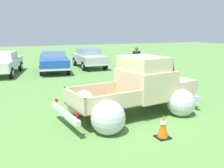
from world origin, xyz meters
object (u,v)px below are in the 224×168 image
object	(u,v)px
lane_cone_0	(163,127)
lane_cone_1	(126,86)
show_car_0	(2,62)
show_car_2	(89,57)
show_car_1	(53,60)
vintage_pickup_truck	(139,91)
spectator_0	(136,59)

from	to	relation	value
lane_cone_0	lane_cone_1	xyz separation A→B (m)	(1.35, 4.59, 0.00)
show_car_0	lane_cone_1	distance (m)	8.98
show_car_2	show_car_1	bearing A→B (deg)	-72.99
show_car_0	lane_cone_0	size ratio (longest dim) A/B	7.62
show_car_0	show_car_1	distance (m)	3.20
vintage_pickup_truck	show_car_1	world-z (taller)	vintage_pickup_truck
show_car_0	show_car_2	xyz separation A→B (m)	(6.00, 0.63, -0.00)
spectator_0	lane_cone_1	size ratio (longest dim) A/B	2.82
show_car_0	lane_cone_1	world-z (taller)	show_car_0
lane_cone_0	spectator_0	bearing A→B (deg)	64.35
show_car_0	vintage_pickup_truck	bearing A→B (deg)	36.18
show_car_2	lane_cone_1	bearing A→B (deg)	-4.75
show_car_2	lane_cone_1	world-z (taller)	show_car_2
show_car_2	spectator_0	world-z (taller)	spectator_0
vintage_pickup_truck	spectator_0	world-z (taller)	vintage_pickup_truck
vintage_pickup_truck	spectator_0	size ratio (longest dim) A/B	2.71
show_car_2	lane_cone_0	size ratio (longest dim) A/B	6.90
vintage_pickup_truck	show_car_2	world-z (taller)	vintage_pickup_truck
show_car_1	lane_cone_0	world-z (taller)	show_car_1
spectator_0	lane_cone_1	bearing A→B (deg)	146.92
show_car_2	lane_cone_1	size ratio (longest dim) A/B	6.90
show_car_2	lane_cone_1	distance (m)	8.22
show_car_0	spectator_0	distance (m)	8.45
lane_cone_1	vintage_pickup_truck	bearing A→B (deg)	-109.22
show_car_2	lane_cone_0	xyz separation A→B (m)	(-2.44, -12.73, -0.47)
vintage_pickup_truck	show_car_1	bearing A→B (deg)	87.82
show_car_1	spectator_0	size ratio (longest dim) A/B	2.75
show_car_1	lane_cone_1	world-z (taller)	show_car_1
show_car_1	lane_cone_0	size ratio (longest dim) A/B	7.74
show_car_1	spectator_0	xyz separation A→B (m)	(4.35, -3.73, 0.23)
spectator_0	show_car_0	bearing A→B (deg)	65.60
vintage_pickup_truck	lane_cone_0	xyz separation A→B (m)	(-0.44, -1.99, -0.45)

